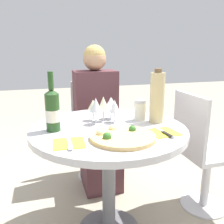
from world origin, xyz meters
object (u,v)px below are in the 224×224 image
(dining_table, at_px, (109,147))
(pizza_large, at_px, (122,136))
(chair_empty_side, at_px, (201,154))
(seated_diner, at_px, (98,123))
(chair_behind_diner, at_px, (95,130))
(wine_bottle, at_px, (52,110))
(tall_carafe, at_px, (157,97))

(dining_table, relative_size, pizza_large, 2.70)
(chair_empty_side, bearing_deg, pizza_large, -68.81)
(seated_diner, distance_m, pizza_large, 0.87)
(chair_behind_diner, bearing_deg, chair_empty_side, 130.39)
(wine_bottle, height_order, tall_carafe, tall_carafe)
(chair_empty_side, height_order, wine_bottle, wine_bottle)
(dining_table, height_order, wine_bottle, wine_bottle)
(seated_diner, xyz_separation_m, tall_carafe, (0.23, -0.63, 0.33))
(dining_table, relative_size, seated_diner, 0.77)
(seated_diner, bearing_deg, dining_table, 83.03)
(chair_empty_side, xyz_separation_m, wine_bottle, (-1.01, -0.04, 0.40))
(chair_behind_diner, relative_size, wine_bottle, 2.63)
(seated_diner, height_order, tall_carafe, seated_diner)
(pizza_large, distance_m, tall_carafe, 0.39)
(chair_behind_diner, bearing_deg, tall_carafe, 106.58)
(dining_table, height_order, tall_carafe, tall_carafe)
(chair_empty_side, bearing_deg, tall_carafe, -83.13)
(dining_table, relative_size, chair_behind_diner, 1.05)
(dining_table, bearing_deg, seated_diner, 83.03)
(chair_behind_diner, xyz_separation_m, wine_bottle, (-0.39, -0.77, 0.40))
(seated_diner, relative_size, chair_empty_side, 1.37)
(chair_behind_diner, height_order, seated_diner, seated_diner)
(chair_behind_diner, relative_size, pizza_large, 2.57)
(chair_behind_diner, height_order, pizza_large, chair_behind_diner)
(dining_table, height_order, chair_empty_side, chair_empty_side)
(seated_diner, bearing_deg, wine_bottle, 58.09)
(chair_behind_diner, height_order, tall_carafe, tall_carafe)
(chair_empty_side, bearing_deg, dining_table, -84.57)
(dining_table, height_order, seated_diner, seated_diner)
(wine_bottle, bearing_deg, tall_carafe, -0.53)
(seated_diner, height_order, chair_empty_side, seated_diner)
(dining_table, distance_m, seated_diner, 0.66)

